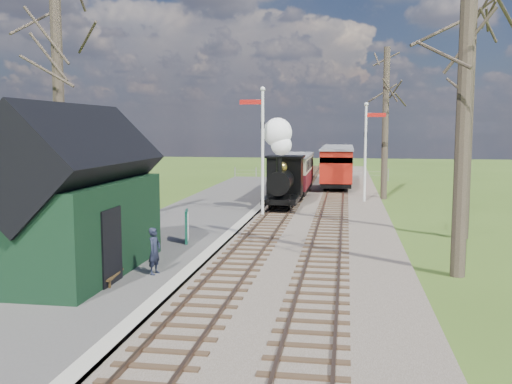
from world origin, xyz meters
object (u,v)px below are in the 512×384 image
(semaphore_near, at_px, (261,142))
(locomotive, at_px, (282,170))
(person, at_px, (155,251))
(station_shed, at_px, (74,200))
(red_carriage_b, at_px, (338,162))
(bench, at_px, (107,270))
(coach, at_px, (293,172))
(semaphore_far, at_px, (367,144))
(sign_board, at_px, (187,226))
(red_carriage_a, at_px, (337,167))

(semaphore_near, xyz_separation_m, locomotive, (0.76, 2.37, -1.52))
(person, bearing_deg, station_shed, 103.81)
(locomotive, bearing_deg, red_carriage_b, 80.53)
(bench, bearing_deg, locomotive, 79.00)
(station_shed, bearing_deg, person, 3.53)
(station_shed, bearing_deg, bench, -34.10)
(coach, bearing_deg, person, -95.67)
(bench, height_order, person, person)
(semaphore_far, xyz_separation_m, person, (-6.39, -17.86, -2.49))
(sign_board, bearing_deg, red_carriage_b, 79.01)
(red_carriage_a, distance_m, sign_board, 20.58)
(coach, bearing_deg, bench, -97.95)
(locomotive, height_order, red_carriage_b, locomotive)
(bench, relative_size, person, 0.98)
(semaphore_far, relative_size, red_carriage_a, 1.04)
(semaphore_near, relative_size, coach, 0.85)
(locomotive, distance_m, red_carriage_b, 15.89)
(locomotive, bearing_deg, bench, -101.00)
(sign_board, xyz_separation_m, bench, (-0.63, -5.47, -0.25))
(semaphore_near, bearing_deg, semaphore_far, 49.40)
(semaphore_near, relative_size, sign_board, 5.32)
(coach, xyz_separation_m, red_carriage_a, (2.60, 4.10, 0.05))
(red_carriage_a, xyz_separation_m, person, (-4.61, -24.39, -0.74))
(station_shed, relative_size, red_carriage_b, 1.15)
(red_carriage_a, bearing_deg, person, -100.71)
(semaphore_near, distance_m, red_carriage_b, 18.46)
(semaphore_near, xyz_separation_m, red_carriage_a, (3.37, 12.53, -2.03))
(semaphore_near, xyz_separation_m, person, (-1.24, -11.86, -2.76))
(semaphore_far, height_order, coach, semaphore_far)
(semaphore_far, bearing_deg, person, -109.68)
(semaphore_far, xyz_separation_m, locomotive, (-4.39, -3.63, -1.25))
(locomotive, distance_m, red_carriage_a, 10.51)
(red_carriage_a, bearing_deg, semaphore_far, -74.81)
(station_shed, distance_m, semaphore_near, 12.58)
(semaphore_near, xyz_separation_m, bench, (-2.21, -12.89, -3.08))
(station_shed, bearing_deg, semaphore_far, 64.28)
(semaphore_near, height_order, red_carriage_a, semaphore_near)
(locomotive, bearing_deg, coach, 89.89)
(coach, xyz_separation_m, red_carriage_b, (2.60, 9.60, 0.05))
(person, bearing_deg, bench, 147.25)
(red_carriage_a, bearing_deg, station_shed, -105.70)
(sign_board, bearing_deg, red_carriage_a, 76.08)
(locomotive, relative_size, red_carriage_a, 0.83)
(station_shed, distance_m, locomotive, 15.00)
(locomotive, xyz_separation_m, person, (-2.00, -14.23, -1.25))
(semaphore_far, distance_m, bench, 20.47)
(coach, height_order, person, coach)
(person, bearing_deg, red_carriage_b, 1.51)
(station_shed, height_order, sign_board, station_shed)
(semaphore_far, xyz_separation_m, coach, (-4.37, 2.43, -1.81))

